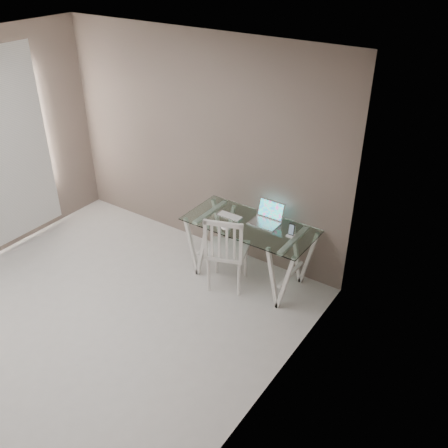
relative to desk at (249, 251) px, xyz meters
The scene contains 7 objects.
room 2.49m from the desk, 119.72° to the right, with size 4.50×4.52×2.71m.
desk is the anchor object (origin of this frame).
chair 0.36m from the desk, 111.64° to the right, with size 0.56×0.56×0.96m.
laptop 0.47m from the desk, 51.94° to the left, with size 0.33×0.30×0.23m.
keyboard 0.47m from the desk, behind, with size 0.31×0.13×0.01m, color silver.
mouse 0.48m from the desk, 124.03° to the right, with size 0.11×0.06×0.03m, color white.
phone_dock 0.64m from the desk, ahead, with size 0.08×0.08×0.15m.
Camera 1 is at (3.45, -2.31, 3.63)m, focal length 40.00 mm.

